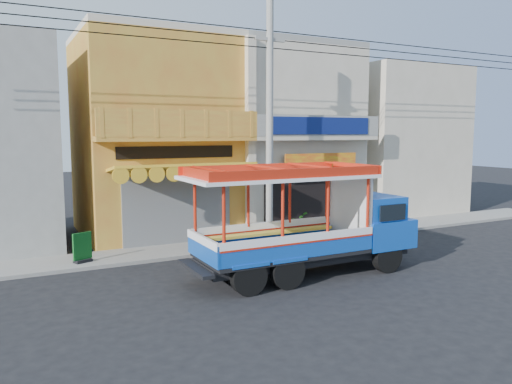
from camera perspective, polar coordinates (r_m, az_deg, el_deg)
ground at (r=16.78m, az=10.07°, el=-8.05°), size 90.00×90.00×0.00m
sidewalk at (r=19.99m, az=3.07°, el=-5.36°), size 30.00×2.00×0.12m
shophouse_left at (r=21.63m, az=-11.55°, el=6.24°), size 6.00×7.50×8.24m
shophouse_right at (r=23.98m, az=2.46°, el=6.41°), size 6.00×6.75×8.24m
party_pilaster at (r=19.81m, az=-0.62°, el=6.02°), size 0.35×0.30×8.00m
filler_building_right at (r=28.15m, az=14.94°, el=5.62°), size 6.00×6.00×7.60m
utility_pole at (r=18.53m, az=1.98°, el=9.16°), size 28.00×0.26×9.00m
songthaew_truck at (r=15.24m, az=7.23°, el=-3.34°), size 7.12×2.43×3.32m
green_sign at (r=17.05m, az=-19.23°, el=-6.26°), size 0.62×0.47×0.97m
potted_plant_a at (r=20.25m, az=4.90°, el=-3.70°), size 1.06×1.10×0.94m
potted_plant_c at (r=22.91m, az=14.80°, el=-2.44°), size 0.88×0.88×1.12m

